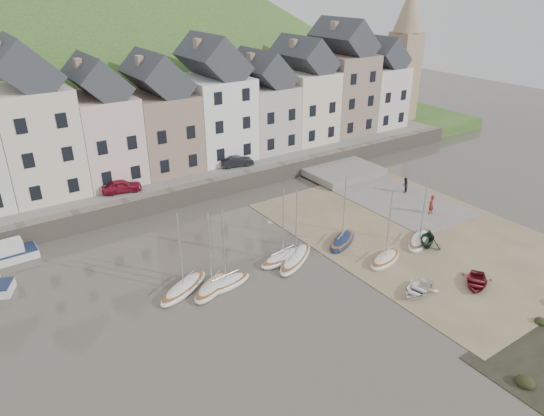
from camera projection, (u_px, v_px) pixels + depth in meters
ground at (316, 272)px, 37.23m from camera, size 160.00×160.00×0.00m
quay_land at (154, 151)px, 60.90m from camera, size 90.00×30.00×1.50m
quay_street at (195, 172)px, 51.94m from camera, size 70.00×7.00×0.10m
seawall at (211, 189)px, 49.59m from camera, size 70.00×1.20×1.80m
beach at (415, 233)px, 42.82m from camera, size 18.00×26.00×0.06m
slipway at (381, 192)px, 50.84m from camera, size 8.00×18.00×0.12m
hillside at (78, 215)px, 87.27m from camera, size 134.40×84.00×84.00m
townhouse_terrace at (192, 109)px, 53.01m from camera, size 61.05×8.00×13.93m
church_spire at (405, 51)px, 68.12m from camera, size 4.00×4.00×18.00m
sailboat_0 at (184, 288)px, 34.84m from camera, size 5.03×3.67×6.32m
sailboat_1 at (226, 283)px, 35.34m from camera, size 4.25×1.94×6.32m
sailboat_2 at (212, 287)px, 34.91m from camera, size 4.33×3.51×6.32m
sailboat_3 at (283, 258)px, 38.60m from camera, size 4.56×2.11×6.32m
sailboat_4 at (296, 259)px, 38.47m from camera, size 5.32×4.12×6.32m
sailboat_5 at (342, 241)px, 41.08m from camera, size 4.46×3.38×6.32m
sailboat_6 at (419, 240)px, 41.18m from camera, size 4.56×3.29×6.32m
sailboat_7 at (385, 259)px, 38.39m from camera, size 4.03×2.49×6.32m
motorboat_2 at (2, 256)px, 38.16m from camera, size 5.47×1.92×1.70m
rowboat_white at (418, 289)px, 34.46m from camera, size 3.44×2.78×0.63m
rowboat_green at (428, 238)px, 40.41m from camera, size 3.54×3.41×1.43m
rowboat_red at (476, 282)px, 35.32m from camera, size 3.70×3.43×0.62m
person_red at (431, 204)px, 45.80m from camera, size 0.74×0.54×1.85m
person_dark at (405, 185)px, 50.38m from camera, size 0.96×0.87×1.60m
car_left at (122, 186)px, 46.77m from camera, size 3.91×2.20×1.26m
car_right at (237, 161)px, 53.25m from camera, size 3.74×1.96×1.17m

